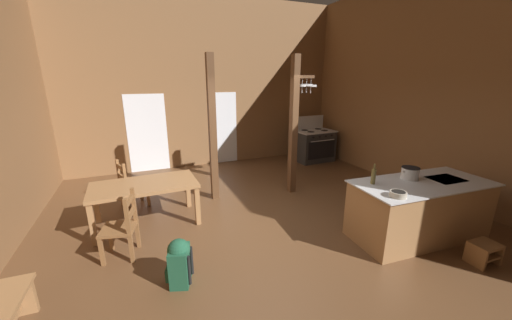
{
  "coord_description": "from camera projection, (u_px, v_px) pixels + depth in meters",
  "views": [
    {
      "loc": [
        -1.91,
        -3.89,
        2.46
      ],
      "look_at": [
        0.09,
        0.88,
        0.95
      ],
      "focal_mm": 20.0,
      "sensor_mm": 36.0,
      "label": 1
    }
  ],
  "objects": [
    {
      "name": "ladderback_chair_by_post",
      "position": [
        122.0,
        227.0,
        3.97
      ],
      "size": [
        0.53,
        0.53,
        0.95
      ],
      "color": "brown",
      "rests_on": "ground_plane"
    },
    {
      "name": "kitchen_island",
      "position": [
        419.0,
        209.0,
        4.48
      ],
      "size": [
        2.22,
        1.1,
        0.91
      ],
      "color": "#9E7044",
      "rests_on": "ground_plane"
    },
    {
      "name": "bottle_tall_on_counter",
      "position": [
        373.0,
        176.0,
        4.26
      ],
      "size": [
        0.07,
        0.07,
        0.31
      ],
      "color": "brown",
      "rests_on": "kitchen_island"
    },
    {
      "name": "glazed_panel_back_right",
      "position": [
        223.0,
        128.0,
        8.32
      ],
      "size": [
        0.84,
        0.01,
        2.05
      ],
      "primitive_type": "cube",
      "color": "white",
      "rests_on": "ground_plane"
    },
    {
      "name": "stockpot_on_counter",
      "position": [
        410.0,
        173.0,
        4.47
      ],
      "size": [
        0.34,
        0.27,
        0.19
      ],
      "color": "silver",
      "rests_on": "kitchen_island"
    },
    {
      "name": "wall_right",
      "position": [
        448.0,
        87.0,
        5.62
      ],
      "size": [
        0.14,
        8.99,
        4.55
      ],
      "primitive_type": "cube",
      "color": "brown",
      "rests_on": "ground_plane"
    },
    {
      "name": "support_post_center",
      "position": [
        212.0,
        130.0,
        5.65
      ],
      "size": [
        0.14,
        0.14,
        2.9
      ],
      "color": "brown",
      "rests_on": "ground_plane"
    },
    {
      "name": "ground_plane",
      "position": [
        271.0,
        230.0,
        4.85
      ],
      "size": [
        8.33,
        8.99,
        0.1
      ],
      "primitive_type": "cube",
      "color": "brown"
    },
    {
      "name": "mixing_bowl_on_counter",
      "position": [
        398.0,
        194.0,
        3.81
      ],
      "size": [
        0.22,
        0.22,
        0.08
      ],
      "color": "#B2A893",
      "rests_on": "kitchen_island"
    },
    {
      "name": "backpack",
      "position": [
        179.0,
        260.0,
        3.46
      ],
      "size": [
        0.36,
        0.37,
        0.6
      ],
      "color": "#1E5138",
      "rests_on": "ground_plane"
    },
    {
      "name": "wall_back",
      "position": [
        207.0,
        84.0,
        7.9
      ],
      "size": [
        8.33,
        0.14,
        4.55
      ],
      "primitive_type": "cube",
      "color": "brown",
      "rests_on": "ground_plane"
    },
    {
      "name": "stove_range",
      "position": [
        314.0,
        145.0,
        8.64
      ],
      "size": [
        1.18,
        0.87,
        1.32
      ],
      "color": "#2A2A2A",
      "rests_on": "ground_plane"
    },
    {
      "name": "glazed_door_back_left",
      "position": [
        147.0,
        133.0,
        7.55
      ],
      "size": [
        1.0,
        0.01,
        2.05
      ],
      "primitive_type": "cube",
      "color": "white",
      "rests_on": "ground_plane"
    },
    {
      "name": "ladderback_chair_near_window",
      "position": [
        131.0,
        185.0,
        5.52
      ],
      "size": [
        0.56,
        0.56,
        0.95
      ],
      "color": "brown",
      "rests_on": "ground_plane"
    },
    {
      "name": "dining_table",
      "position": [
        145.0,
        188.0,
        4.81
      ],
      "size": [
        1.73,
        0.96,
        0.74
      ],
      "color": "#9E7044",
      "rests_on": "ground_plane"
    },
    {
      "name": "step_stool",
      "position": [
        484.0,
        251.0,
        3.88
      ],
      "size": [
        0.37,
        0.3,
        0.3
      ],
      "color": "brown",
      "rests_on": "ground_plane"
    },
    {
      "name": "support_post_with_pot_rack",
      "position": [
        295.0,
        121.0,
        5.97
      ],
      "size": [
        0.59,
        0.26,
        2.9
      ],
      "color": "brown",
      "rests_on": "ground_plane"
    }
  ]
}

